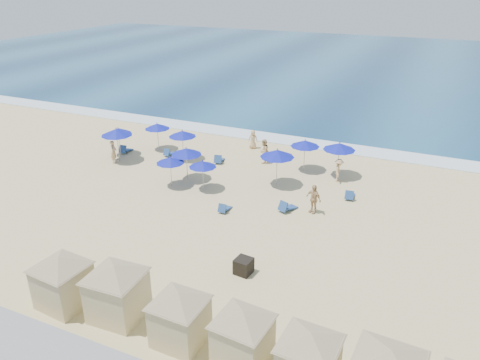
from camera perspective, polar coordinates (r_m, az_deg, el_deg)
name	(u,v)px	position (r m, az deg, el deg)	size (l,w,h in m)	color
ground	(225,222)	(27.92, -1.89, -5.12)	(160.00, 160.00, 0.00)	#D1BD84
ocean	(378,67)	(78.77, 16.52, 13.11)	(160.00, 80.00, 0.06)	navy
surf_line	(303,142)	(41.18, 7.68, 4.56)	(160.00, 2.50, 0.08)	white
trash_bin	(244,266)	(23.31, 0.44, -10.45)	(0.80, 0.80, 0.80)	black
cabana_0	(61,275)	(22.13, -20.93, -10.76)	(4.29, 4.29, 2.70)	beige
cabana_1	(116,284)	(20.73, -14.87, -12.20)	(4.49, 4.49, 2.82)	beige
cabana_2	(179,311)	(19.11, -7.40, -15.54)	(4.10, 4.10, 2.57)	beige
cabana_3	(243,330)	(18.19, 0.35, -17.77)	(4.06, 4.06, 2.55)	beige
cabana_4	(309,353)	(17.47, 8.45, -20.09)	(4.15, 4.15, 2.61)	beige
umbrella_0	(118,131)	(38.67, -14.62, 5.82)	(2.06, 2.06, 2.34)	#A5A8AD
umbrella_1	(116,132)	(37.29, -14.83, 5.67)	(2.40, 2.40, 2.73)	#A5A8AD
umbrella_2	(157,126)	(39.24, -10.07, 6.48)	(2.05, 2.05, 2.34)	#A5A8AD
umbrella_3	(170,160)	(32.12, -8.51, 2.41)	(1.94, 1.94, 2.21)	#A5A8AD
umbrella_4	(182,134)	(36.74, -7.05, 5.63)	(2.15, 2.15, 2.45)	#A5A8AD
umbrella_5	(186,151)	(32.94, -6.57, 3.48)	(2.16, 2.16, 2.46)	#A5A8AD
umbrella_6	(203,164)	(31.37, -4.58, 1.95)	(1.87, 1.87, 2.13)	#A5A8AD
umbrella_7	(305,143)	(34.66, 7.94, 4.45)	(2.15, 2.15, 2.45)	#A5A8AD
umbrella_8	(277,153)	(31.88, 4.57, 3.25)	(2.37, 2.37, 2.69)	#A5A8AD
umbrella_9	(339,146)	(33.97, 12.02, 4.03)	(2.32, 2.32, 2.64)	#A5A8AD
beach_chair_0	(125,150)	(39.60, -13.83, 3.61)	(0.78, 1.45, 0.76)	navy
beach_chair_1	(169,153)	(38.25, -8.60, 3.29)	(0.72, 1.31, 0.69)	navy
beach_chair_2	(219,159)	(36.46, -2.58, 2.52)	(0.86, 1.42, 0.73)	navy
beach_chair_3	(224,208)	(29.00, -1.93, -3.46)	(0.51, 1.14, 0.63)	navy
beach_chair_4	(287,207)	(29.19, 5.70, -3.30)	(1.06, 1.47, 0.74)	navy
beach_chair_5	(350,195)	(31.43, 13.24, -1.82)	(0.66, 1.29, 0.69)	navy
beachgoer_0	(114,152)	(37.44, -15.15, 3.33)	(0.66, 0.43, 1.80)	tan
beachgoer_1	(264,151)	(36.19, 2.92, 3.52)	(0.92, 0.72, 1.90)	tan
beachgoer_2	(313,199)	(28.90, 8.95, -2.27)	(1.09, 0.46, 1.87)	tan
beachgoer_3	(339,170)	(33.59, 11.93, 1.16)	(1.09, 0.63, 1.69)	tan
beachgoer_4	(253,139)	(39.30, 1.59, 4.98)	(0.77, 0.50, 1.58)	tan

